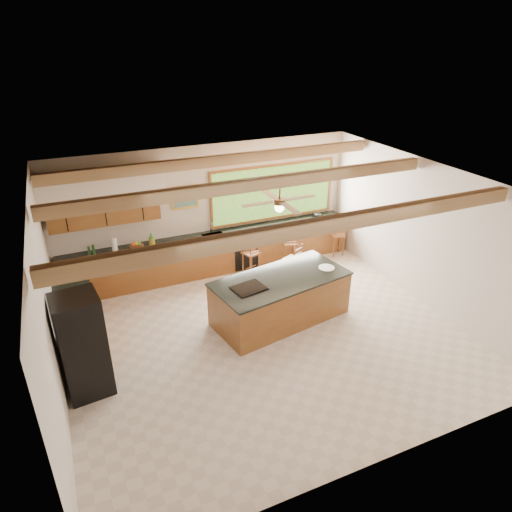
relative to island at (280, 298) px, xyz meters
name	(u,v)px	position (x,y,z in m)	size (l,w,h in m)	color
ground	(265,335)	(-0.52, -0.40, -0.47)	(7.20, 7.20, 0.00)	beige
room_shell	(243,218)	(-0.69, 0.25, 1.74)	(7.27, 6.54, 3.02)	beige
counter_run	(186,266)	(-1.34, 2.12, -0.01)	(7.12, 3.10, 1.25)	brown
island	(280,298)	(0.00, 0.00, 0.00)	(2.86, 1.71, 0.96)	brown
refrigerator	(83,346)	(-3.74, -0.61, 0.40)	(0.75, 0.73, 1.75)	black
bar_stool_a	(293,261)	(0.90, 1.15, 0.12)	(0.47, 0.47, 1.00)	brown
bar_stool_b	(252,254)	(0.20, 1.90, 0.10)	(0.43, 0.43, 0.96)	brown
bar_stool_c	(291,244)	(1.28, 2.00, 0.12)	(0.43, 0.43, 0.99)	brown
bar_stool_d	(338,236)	(2.66, 2.00, 0.08)	(0.38, 0.38, 0.94)	brown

